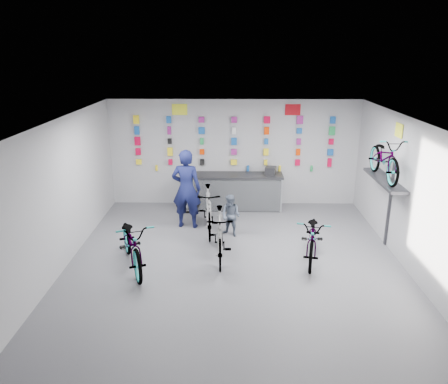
{
  "coord_description": "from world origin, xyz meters",
  "views": [
    {
      "loc": [
        -0.1,
        -8.06,
        4.28
      ],
      "look_at": [
        -0.24,
        1.4,
        1.19
      ],
      "focal_mm": 35.0,
      "sensor_mm": 36.0,
      "label": 1
    }
  ],
  "objects_px": {
    "counter": "(234,192)",
    "bike_left": "(132,243)",
    "bike_center": "(220,235)",
    "clerk": "(186,189)",
    "bike_service": "(209,210)",
    "bike_right": "(313,237)",
    "customer": "(231,216)"
  },
  "relations": [
    {
      "from": "bike_center",
      "to": "clerk",
      "type": "xyz_separation_m",
      "value": [
        -0.87,
        1.8,
        0.45
      ]
    },
    {
      "from": "bike_left",
      "to": "clerk",
      "type": "xyz_separation_m",
      "value": [
        0.91,
        2.2,
        0.46
      ]
    },
    {
      "from": "bike_center",
      "to": "customer",
      "type": "distance_m",
      "value": 1.26
    },
    {
      "from": "bike_service",
      "to": "bike_center",
      "type": "bearing_deg",
      "value": -82.71
    },
    {
      "from": "clerk",
      "to": "customer",
      "type": "distance_m",
      "value": 1.33
    },
    {
      "from": "bike_left",
      "to": "customer",
      "type": "height_order",
      "value": "bike_left"
    },
    {
      "from": "clerk",
      "to": "bike_right",
      "type": "bearing_deg",
      "value": 155.32
    },
    {
      "from": "bike_right",
      "to": "clerk",
      "type": "xyz_separation_m",
      "value": [
        -2.85,
        1.75,
        0.5
      ]
    },
    {
      "from": "counter",
      "to": "bike_service",
      "type": "bearing_deg",
      "value": -110.42
    },
    {
      "from": "bike_center",
      "to": "bike_service",
      "type": "bearing_deg",
      "value": 100.02
    },
    {
      "from": "bike_center",
      "to": "counter",
      "type": "bearing_deg",
      "value": 82.22
    },
    {
      "from": "bike_left",
      "to": "bike_center",
      "type": "xyz_separation_m",
      "value": [
        1.77,
        0.4,
        0.0
      ]
    },
    {
      "from": "bike_left",
      "to": "bike_service",
      "type": "relative_size",
      "value": 1.1
    },
    {
      "from": "counter",
      "to": "bike_service",
      "type": "distance_m",
      "value": 1.79
    },
    {
      "from": "bike_center",
      "to": "clerk",
      "type": "height_order",
      "value": "clerk"
    },
    {
      "from": "bike_service",
      "to": "clerk",
      "type": "bearing_deg",
      "value": 143.45
    },
    {
      "from": "bike_right",
      "to": "bike_service",
      "type": "distance_m",
      "value": 2.69
    },
    {
      "from": "clerk",
      "to": "customer",
      "type": "relative_size",
      "value": 1.95
    },
    {
      "from": "counter",
      "to": "bike_service",
      "type": "relative_size",
      "value": 1.44
    },
    {
      "from": "clerk",
      "to": "counter",
      "type": "bearing_deg",
      "value": -124.78
    },
    {
      "from": "customer",
      "to": "bike_center",
      "type": "bearing_deg",
      "value": -70.44
    },
    {
      "from": "bike_left",
      "to": "bike_service",
      "type": "height_order",
      "value": "bike_service"
    },
    {
      "from": "bike_center",
      "to": "clerk",
      "type": "bearing_deg",
      "value": 113.85
    },
    {
      "from": "counter",
      "to": "bike_left",
      "type": "height_order",
      "value": "bike_left"
    },
    {
      "from": "bike_left",
      "to": "bike_right",
      "type": "height_order",
      "value": "bike_left"
    },
    {
      "from": "bike_service",
      "to": "bike_left",
      "type": "bearing_deg",
      "value": -133.16
    },
    {
      "from": "bike_right",
      "to": "counter",
      "type": "bearing_deg",
      "value": 130.14
    },
    {
      "from": "counter",
      "to": "clerk",
      "type": "height_order",
      "value": "clerk"
    },
    {
      "from": "clerk",
      "to": "customer",
      "type": "bearing_deg",
      "value": 160.25
    },
    {
      "from": "bike_center",
      "to": "customer",
      "type": "height_order",
      "value": "bike_center"
    },
    {
      "from": "bike_center",
      "to": "bike_service",
      "type": "distance_m",
      "value": 1.48
    },
    {
      "from": "bike_center",
      "to": "bike_service",
      "type": "height_order",
      "value": "bike_service"
    }
  ]
}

